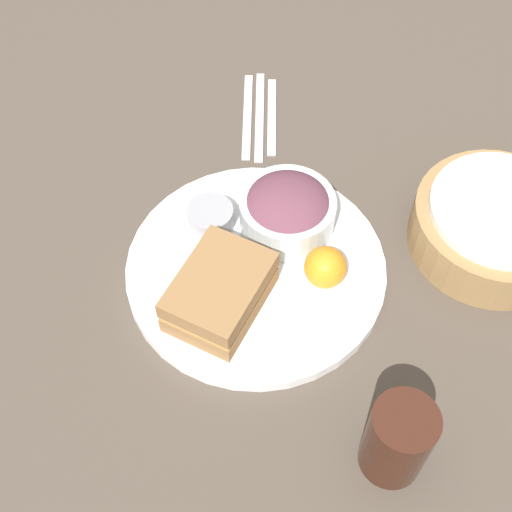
# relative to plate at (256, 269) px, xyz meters

# --- Properties ---
(ground_plane) EXTENTS (4.00, 4.00, 0.00)m
(ground_plane) POSITION_rel_plate_xyz_m (0.00, 0.00, -0.01)
(ground_plane) COLOR #4C4238
(plate) EXTENTS (0.32, 0.32, 0.02)m
(plate) POSITION_rel_plate_xyz_m (0.00, 0.00, 0.00)
(plate) COLOR white
(plate) RESTS_ON ground_plane
(sandwich) EXTENTS (0.15, 0.13, 0.06)m
(sandwich) POSITION_rel_plate_xyz_m (0.06, -0.03, 0.04)
(sandwich) COLOR olive
(sandwich) RESTS_ON plate
(salad_bowl) EXTENTS (0.12, 0.12, 0.06)m
(salad_bowl) POSITION_rel_plate_xyz_m (-0.07, 0.03, 0.04)
(salad_bowl) COLOR silver
(salad_bowl) RESTS_ON plate
(dressing_cup) EXTENTS (0.06, 0.06, 0.03)m
(dressing_cup) POSITION_rel_plate_xyz_m (-0.05, -0.07, 0.02)
(dressing_cup) COLOR #99999E
(dressing_cup) RESTS_ON plate
(orange_wedge) EXTENTS (0.05, 0.05, 0.05)m
(orange_wedge) POSITION_rel_plate_xyz_m (0.01, 0.08, 0.03)
(orange_wedge) COLOR orange
(orange_wedge) RESTS_ON plate
(drink_glass) EXTENTS (0.07, 0.07, 0.11)m
(drink_glass) POSITION_rel_plate_xyz_m (0.21, 0.18, 0.05)
(drink_glass) COLOR #38190F
(drink_glass) RESTS_ON ground_plane
(bread_basket) EXTENTS (0.21, 0.21, 0.07)m
(bread_basket) POSITION_rel_plate_xyz_m (-0.10, 0.29, 0.03)
(bread_basket) COLOR #997547
(bread_basket) RESTS_ON ground_plane
(fork) EXTENTS (0.17, 0.04, 0.01)m
(fork) POSITION_rel_plate_xyz_m (-0.27, -0.06, -0.01)
(fork) COLOR silver
(fork) RESTS_ON ground_plane
(knife) EXTENTS (0.18, 0.04, 0.01)m
(knife) POSITION_rel_plate_xyz_m (-0.27, -0.04, -0.01)
(knife) COLOR silver
(knife) RESTS_ON ground_plane
(spoon) EXTENTS (0.16, 0.03, 0.01)m
(spoon) POSITION_rel_plate_xyz_m (-0.28, -0.02, -0.01)
(spoon) COLOR silver
(spoon) RESTS_ON ground_plane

